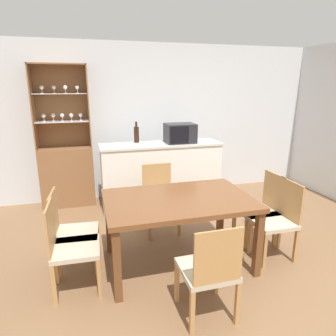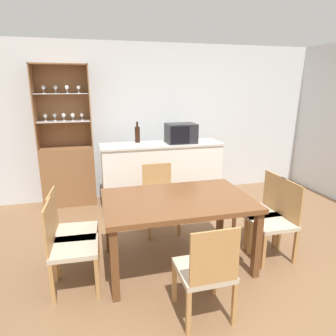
{
  "view_description": "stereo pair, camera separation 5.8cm",
  "coord_description": "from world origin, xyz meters",
  "px_view_note": "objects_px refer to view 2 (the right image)",
  "views": [
    {
      "loc": [
        -1.43,
        -2.42,
        1.88
      ],
      "look_at": [
        -0.44,
        1.14,
        0.85
      ],
      "focal_mm": 32.0,
      "sensor_mm": 36.0,
      "label": 1
    },
    {
      "loc": [
        -1.37,
        -2.44,
        1.88
      ],
      "look_at": [
        -0.44,
        1.14,
        0.85
      ],
      "focal_mm": 32.0,
      "sensor_mm": 36.0,
      "label": 2
    }
  ],
  "objects_px": {
    "dining_chair_side_left_far": "(71,232)",
    "wine_bottle": "(137,134)",
    "microwave": "(181,133)",
    "dining_table": "(177,206)",
    "dining_chair_side_right_far": "(261,210)",
    "dining_chair_side_left_near": "(69,246)",
    "dining_chair_head_far": "(160,199)",
    "dining_chair_side_right_near": "(275,221)",
    "display_cabinet": "(68,166)",
    "dining_chair_head_near": "(206,271)"
  },
  "relations": [
    {
      "from": "dining_chair_side_right_far",
      "to": "microwave",
      "type": "relative_size",
      "value": 1.94
    },
    {
      "from": "dining_chair_side_left_near",
      "to": "microwave",
      "type": "relative_size",
      "value": 1.94
    },
    {
      "from": "dining_table",
      "to": "dining_chair_side_left_far",
      "type": "height_order",
      "value": "dining_chair_side_left_far"
    },
    {
      "from": "dining_chair_side_left_near",
      "to": "dining_chair_side_right_far",
      "type": "height_order",
      "value": "same"
    },
    {
      "from": "display_cabinet",
      "to": "dining_table",
      "type": "bearing_deg",
      "value": -60.06
    },
    {
      "from": "dining_chair_head_near",
      "to": "wine_bottle",
      "type": "height_order",
      "value": "wine_bottle"
    },
    {
      "from": "dining_chair_side_left_near",
      "to": "wine_bottle",
      "type": "relative_size",
      "value": 2.72
    },
    {
      "from": "dining_chair_side_right_far",
      "to": "dining_chair_head_near",
      "type": "distance_m",
      "value": 1.46
    },
    {
      "from": "display_cabinet",
      "to": "dining_chair_side_left_far",
      "type": "distance_m",
      "value": 1.95
    },
    {
      "from": "display_cabinet",
      "to": "dining_chair_side_right_near",
      "type": "relative_size",
      "value": 2.5
    },
    {
      "from": "dining_chair_head_near",
      "to": "dining_chair_side_left_far",
      "type": "distance_m",
      "value": 1.46
    },
    {
      "from": "dining_chair_head_far",
      "to": "dining_chair_side_left_far",
      "type": "height_order",
      "value": "same"
    },
    {
      "from": "microwave",
      "to": "dining_table",
      "type": "bearing_deg",
      "value": -108.06
    },
    {
      "from": "dining_chair_side_right_near",
      "to": "wine_bottle",
      "type": "bearing_deg",
      "value": 32.57
    },
    {
      "from": "dining_table",
      "to": "dining_chair_head_near",
      "type": "distance_m",
      "value": 0.86
    },
    {
      "from": "dining_table",
      "to": "dining_chair_side_left_far",
      "type": "relative_size",
      "value": 1.73
    },
    {
      "from": "display_cabinet",
      "to": "dining_table",
      "type": "xyz_separation_m",
      "value": [
        1.2,
        -2.09,
        0.03
      ]
    },
    {
      "from": "dining_chair_side_right_near",
      "to": "dining_chair_head_near",
      "type": "distance_m",
      "value": 1.28
    },
    {
      "from": "dining_chair_side_left_near",
      "to": "wine_bottle",
      "type": "height_order",
      "value": "wine_bottle"
    },
    {
      "from": "dining_table",
      "to": "wine_bottle",
      "type": "height_order",
      "value": "wine_bottle"
    },
    {
      "from": "display_cabinet",
      "to": "dining_chair_side_left_near",
      "type": "relative_size",
      "value": 2.5
    },
    {
      "from": "dining_table",
      "to": "dining_chair_head_far",
      "type": "bearing_deg",
      "value": 90.01
    },
    {
      "from": "dining_table",
      "to": "dining_chair_head_far",
      "type": "height_order",
      "value": "dining_chair_head_far"
    },
    {
      "from": "dining_chair_side_right_far",
      "to": "dining_chair_side_right_near",
      "type": "bearing_deg",
      "value": 178.92
    },
    {
      "from": "dining_chair_side_right_far",
      "to": "wine_bottle",
      "type": "distance_m",
      "value": 2.16
    },
    {
      "from": "display_cabinet",
      "to": "dining_chair_side_left_near",
      "type": "bearing_deg",
      "value": -87.01
    },
    {
      "from": "dining_chair_side_left_far",
      "to": "wine_bottle",
      "type": "distance_m",
      "value": 2.03
    },
    {
      "from": "dining_chair_head_near",
      "to": "microwave",
      "type": "relative_size",
      "value": 1.94
    },
    {
      "from": "dining_table",
      "to": "dining_chair_side_right_far",
      "type": "distance_m",
      "value": 1.12
    },
    {
      "from": "dining_chair_side_left_far",
      "to": "dining_chair_side_left_near",
      "type": "bearing_deg",
      "value": 4.46
    },
    {
      "from": "dining_chair_side_right_near",
      "to": "wine_bottle",
      "type": "distance_m",
      "value": 2.4
    },
    {
      "from": "dining_chair_side_left_near",
      "to": "dining_chair_side_right_near",
      "type": "bearing_deg",
      "value": 92.1
    },
    {
      "from": "wine_bottle",
      "to": "dining_chair_head_near",
      "type": "bearing_deg",
      "value": -87.31
    },
    {
      "from": "dining_chair_side_left_near",
      "to": "dining_chair_head_near",
      "type": "bearing_deg",
      "value": 60.21
    },
    {
      "from": "dining_table",
      "to": "dining_chair_side_right_near",
      "type": "xyz_separation_m",
      "value": [
        1.09,
        -0.15,
        -0.23
      ]
    },
    {
      "from": "dining_chair_side_left_near",
      "to": "dining_chair_side_left_far",
      "type": "height_order",
      "value": "same"
    },
    {
      "from": "dining_table",
      "to": "dining_chair_side_left_far",
      "type": "distance_m",
      "value": 1.12
    },
    {
      "from": "dining_table",
      "to": "dining_chair_side_left_near",
      "type": "xyz_separation_m",
      "value": [
        -1.09,
        -0.15,
        -0.23
      ]
    },
    {
      "from": "dining_chair_side_left_near",
      "to": "dining_chair_side_left_far",
      "type": "xyz_separation_m",
      "value": [
        0.0,
        0.3,
        0.0
      ]
    },
    {
      "from": "dining_chair_side_right_far",
      "to": "wine_bottle",
      "type": "xyz_separation_m",
      "value": [
        -1.21,
        1.65,
        0.71
      ]
    },
    {
      "from": "dining_chair_head_far",
      "to": "microwave",
      "type": "bearing_deg",
      "value": -124.0
    },
    {
      "from": "dining_chair_side_left_near",
      "to": "dining_chair_side_right_near",
      "type": "xyz_separation_m",
      "value": [
        2.17,
        -0.0,
        0.0
      ]
    },
    {
      "from": "dining_table",
      "to": "dining_chair_side_left_near",
      "type": "distance_m",
      "value": 1.12
    },
    {
      "from": "display_cabinet",
      "to": "dining_chair_side_left_far",
      "type": "bearing_deg",
      "value": -86.54
    },
    {
      "from": "dining_chair_side_right_far",
      "to": "microwave",
      "type": "height_order",
      "value": "microwave"
    },
    {
      "from": "dining_table",
      "to": "dining_chair_side_right_far",
      "type": "relative_size",
      "value": 1.73
    },
    {
      "from": "display_cabinet",
      "to": "wine_bottle",
      "type": "height_order",
      "value": "display_cabinet"
    },
    {
      "from": "dining_chair_side_right_far",
      "to": "wine_bottle",
      "type": "height_order",
      "value": "wine_bottle"
    },
    {
      "from": "dining_chair_side_right_far",
      "to": "dining_chair_head_near",
      "type": "xyz_separation_m",
      "value": [
        -1.09,
        -0.97,
        0.0
      ]
    },
    {
      "from": "dining_table",
      "to": "dining_chair_side_right_far",
      "type": "bearing_deg",
      "value": 7.82
    }
  ]
}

